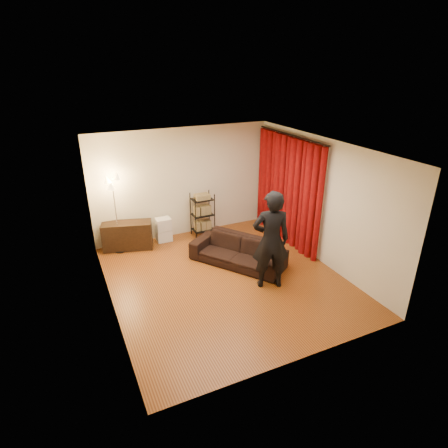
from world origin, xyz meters
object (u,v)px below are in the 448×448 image
sofa (238,251)px  floor_lamp (116,215)px  storage_boxes (164,230)px  wire_shelf (203,215)px  person (271,240)px  media_cabinet (127,236)px

sofa → floor_lamp: size_ratio=1.13×
storage_boxes → floor_lamp: (-1.10, -0.09, 0.61)m
wire_shelf → floor_lamp: floor_lamp is taller
sofa → storage_boxes: 2.11m
person → media_cabinet: bearing=-32.1°
storage_boxes → wire_shelf: size_ratio=0.54×
storage_boxes → wire_shelf: bearing=-4.3°
wire_shelf → floor_lamp: size_ratio=0.61×
floor_lamp → storage_boxes: bearing=4.8°
storage_boxes → floor_lamp: 1.26m
person → wire_shelf: (-0.32, 2.73, -0.43)m
person → storage_boxes: 3.17m
sofa → person: bearing=-25.7°
sofa → wire_shelf: 1.72m
storage_boxes → floor_lamp: size_ratio=0.33×
floor_lamp → person: bearing=-48.3°
person → media_cabinet: 3.61m
storage_boxes → person: bearing=-64.8°
floor_lamp → wire_shelf: bearing=0.4°
sofa → wire_shelf: (-0.15, 1.70, 0.26)m
media_cabinet → person: bearing=-35.5°
media_cabinet → wire_shelf: size_ratio=1.01×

